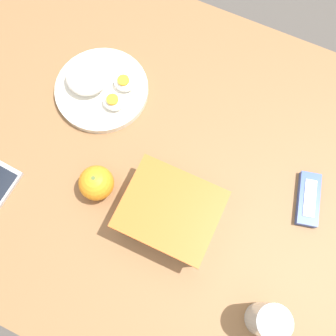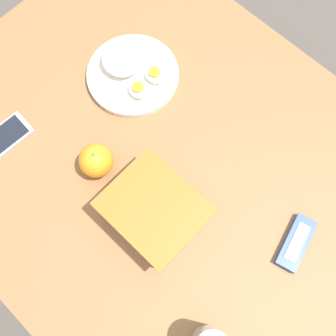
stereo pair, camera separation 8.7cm
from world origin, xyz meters
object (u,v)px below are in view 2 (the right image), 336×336
object	(u,v)px
food_container	(154,212)
cell_phone	(3,139)
candy_bar	(296,243)
orange_fruit	(96,161)
rice_plate	(131,71)

from	to	relation	value
food_container	cell_phone	distance (m)	0.40
candy_bar	cell_phone	distance (m)	0.70
orange_fruit	candy_bar	bearing A→B (deg)	-158.54
food_container	orange_fruit	world-z (taller)	food_container
food_container	candy_bar	size ratio (longest dim) A/B	1.53
rice_plate	cell_phone	distance (m)	0.34
food_container	rice_plate	xyz separation A→B (m)	(0.29, -0.21, -0.02)
food_container	orange_fruit	bearing A→B (deg)	2.24
rice_plate	candy_bar	world-z (taller)	rice_plate
rice_plate	candy_bar	distance (m)	0.55
food_container	rice_plate	bearing A→B (deg)	-36.34
orange_fruit	candy_bar	size ratio (longest dim) A/B	0.60
candy_bar	orange_fruit	bearing A→B (deg)	21.46
orange_fruit	candy_bar	world-z (taller)	orange_fruit
orange_fruit	candy_bar	distance (m)	0.47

